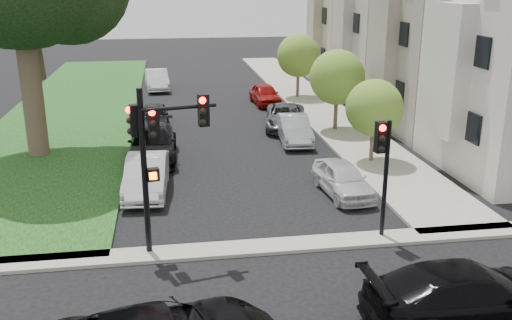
{
  "coord_description": "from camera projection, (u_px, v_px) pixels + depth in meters",
  "views": [
    {
      "loc": [
        -3.02,
        -14.13,
        8.18
      ],
      "look_at": [
        0.0,
        5.0,
        2.0
      ],
      "focal_mm": 40.0,
      "sensor_mm": 36.0,
      "label": 1
    }
  ],
  "objects": [
    {
      "name": "car_parked_7",
      "position": [
        154.0,
        116.0,
        32.63
      ],
      "size": [
        1.68,
        3.99,
        1.35
      ],
      "primitive_type": "imported",
      "rotation": [
        0.0,
        0.0,
        -0.02
      ],
      "color": "black",
      "rests_on": "ground"
    },
    {
      "name": "sidewalk_cross",
      "position": [
        271.0,
        246.0,
        18.09
      ],
      "size": [
        60.0,
        1.0,
        0.12
      ],
      "primitive_type": "cube",
      "color": "gray",
      "rests_on": "ground"
    },
    {
      "name": "car_parked_1",
      "position": [
        294.0,
        129.0,
        29.65
      ],
      "size": [
        1.75,
        4.34,
        1.4
      ],
      "primitive_type": "imported",
      "rotation": [
        0.0,
        0.0,
        -0.06
      ],
      "color": "#999BA0",
      "rests_on": "ground"
    },
    {
      "name": "traffic_signal_main",
      "position": [
        157.0,
        142.0,
        16.74
      ],
      "size": [
        2.55,
        0.7,
        5.21
      ],
      "color": "black",
      "rests_on": "ground"
    },
    {
      "name": "small_tree_a",
      "position": [
        374.0,
        108.0,
        25.76
      ],
      "size": [
        2.6,
        2.6,
        3.9
      ],
      "color": "brown",
      "rests_on": "ground"
    },
    {
      "name": "car_parked_6",
      "position": [
        153.0,
        144.0,
        26.77
      ],
      "size": [
        2.35,
        5.44,
        1.56
      ],
      "primitive_type": "imported",
      "rotation": [
        0.0,
        0.0,
        -0.03
      ],
      "color": "black",
      "rests_on": "ground"
    },
    {
      "name": "car_parked_5",
      "position": [
        147.0,
        175.0,
        22.59
      ],
      "size": [
        1.82,
        4.59,
        1.48
      ],
      "primitive_type": "imported",
      "rotation": [
        0.0,
        0.0,
        -0.06
      ],
      "color": "silver",
      "rests_on": "ground"
    },
    {
      "name": "traffic_signal_secondary",
      "position": [
        383.0,
        158.0,
        17.99
      ],
      "size": [
        0.51,
        0.41,
        3.98
      ],
      "color": "black",
      "rests_on": "ground"
    },
    {
      "name": "grass_strip",
      "position": [
        76.0,
        108.0,
        37.46
      ],
      "size": [
        8.0,
        44.0,
        0.12
      ],
      "primitive_type": "cube",
      "color": "black",
      "rests_on": "ground"
    },
    {
      "name": "car_parked_9",
      "position": [
        157.0,
        80.0,
        43.72
      ],
      "size": [
        1.98,
        4.76,
        1.53
      ],
      "primitive_type": "imported",
      "rotation": [
        0.0,
        0.0,
        0.08
      ],
      "color": "silver",
      "rests_on": "ground"
    },
    {
      "name": "car_parked_2",
      "position": [
        286.0,
        117.0,
        32.43
      ],
      "size": [
        3.11,
        5.13,
        1.33
      ],
      "primitive_type": "imported",
      "rotation": [
        0.0,
        0.0,
        -0.2
      ],
      "color": "#3F4247",
      "rests_on": "ground"
    },
    {
      "name": "house_b",
      "position": [
        454.0,
        3.0,
        30.56
      ],
      "size": [
        7.7,
        7.55,
        15.97
      ],
      "color": "gray",
      "rests_on": "ground"
    },
    {
      "name": "small_tree_c",
      "position": [
        298.0,
        56.0,
        39.96
      ],
      "size": [
        3.02,
        3.02,
        4.53
      ],
      "color": "brown",
      "rests_on": "ground"
    },
    {
      "name": "ground",
      "position": [
        283.0,
        279.0,
        16.23
      ],
      "size": [
        140.0,
        140.0,
        0.0
      ],
      "primitive_type": "plane",
      "color": "black",
      "rests_on": "ground"
    },
    {
      "name": "car_parked_0",
      "position": [
        343.0,
        179.0,
        22.42
      ],
      "size": [
        1.84,
        3.96,
        1.31
      ],
      "primitive_type": "imported",
      "rotation": [
        0.0,
        0.0,
        0.08
      ],
      "color": "silver",
      "rests_on": "ground"
    },
    {
      "name": "small_tree_b",
      "position": [
        337.0,
        77.0,
        31.11
      ],
      "size": [
        3.03,
        3.03,
        4.55
      ],
      "color": "brown",
      "rests_on": "ground"
    },
    {
      "name": "car_parked_3",
      "position": [
        265.0,
        94.0,
        38.6
      ],
      "size": [
        1.86,
        4.15,
        1.38
      ],
      "primitive_type": "imported",
      "rotation": [
        0.0,
        0.0,
        0.06
      ],
      "color": "maroon",
      "rests_on": "ground"
    },
    {
      "name": "car_cross_far",
      "position": [
        469.0,
        295.0,
        13.95
      ],
      "size": [
        5.41,
        2.36,
        1.55
      ],
      "primitive_type": "imported",
      "rotation": [
        0.0,
        0.0,
        1.61
      ],
      "color": "black",
      "rests_on": "ground"
    },
    {
      "name": "sidewalk_right",
      "position": [
        309.0,
        100.0,
        39.8
      ],
      "size": [
        3.5,
        44.0,
        0.12
      ],
      "primitive_type": "cube",
      "color": "gray",
      "rests_on": "ground"
    }
  ]
}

